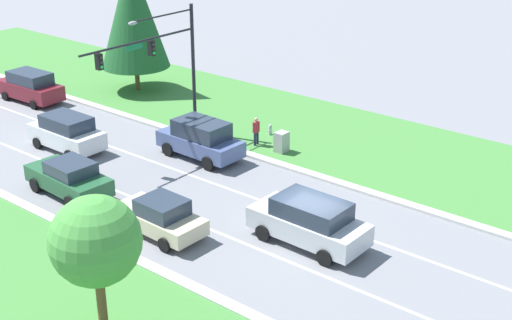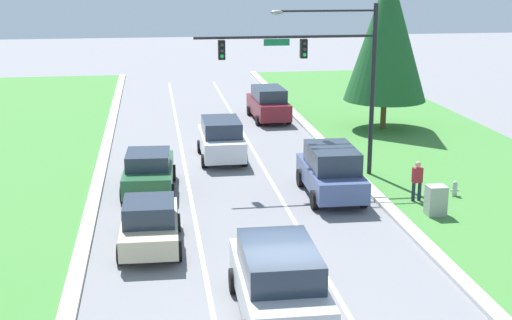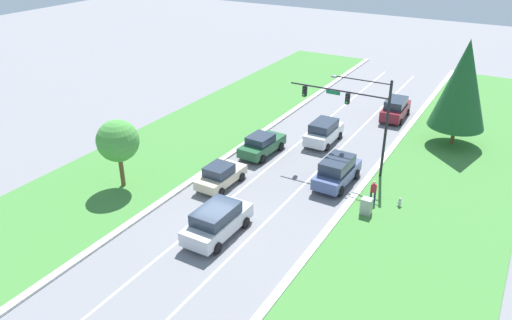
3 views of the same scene
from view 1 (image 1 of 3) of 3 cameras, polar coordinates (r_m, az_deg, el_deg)
ground_plane at (r=30.18m, az=4.33°, el=-6.59°), size 160.00×160.00×0.00m
curb_strip_right at (r=34.44m, az=9.75°, el=-2.79°), size 0.50×90.00×0.15m
curb_strip_left at (r=26.37m, az=-2.88°, el=-11.18°), size 0.50×90.00×0.15m
grass_verge_right at (r=38.76m, az=13.64°, el=-0.16°), size 10.00×90.00×0.08m
lane_stripe_inner_left at (r=28.91m, az=2.26°, el=-7.97°), size 0.14×81.00×0.01m
lane_stripe_inner_right at (r=31.50m, az=6.22°, el=-5.31°), size 0.14×81.00×0.01m
traffic_signal_mast at (r=38.81m, az=-7.43°, el=8.19°), size 7.83×0.41×7.55m
silver_suv at (r=29.63m, az=4.28°, el=-4.89°), size 2.35×5.09×2.01m
burgundy_suv at (r=49.35m, az=-17.61°, el=5.63°), size 2.21×4.90×2.01m
champagne_sedan at (r=30.63m, az=-7.70°, el=-4.50°), size 2.12×4.32×1.69m
white_suv at (r=40.38m, az=-14.90°, el=2.14°), size 2.14×4.59×1.99m
slate_blue_suv at (r=38.05m, az=-4.46°, el=1.70°), size 2.26×4.90×2.10m
forest_sedan at (r=34.96m, az=-14.73°, el=-1.37°), size 2.31×4.76×1.76m
utility_cabinet at (r=38.76m, az=2.05°, el=1.41°), size 0.70×0.60×1.21m
pedestrian at (r=39.53m, az=0.02°, el=2.38°), size 0.40×0.26×1.69m
fire_hydrant at (r=41.27m, az=1.14°, el=2.41°), size 0.34×0.20×0.70m
conifer_near_right_tree at (r=48.95m, az=-9.83°, el=11.59°), size 4.63×4.63×9.14m
oak_near_left_tree at (r=23.40m, az=-12.72°, el=-6.39°), size 3.01×3.01×5.15m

